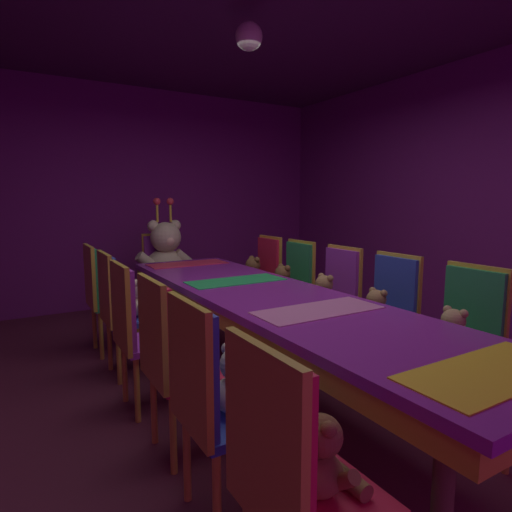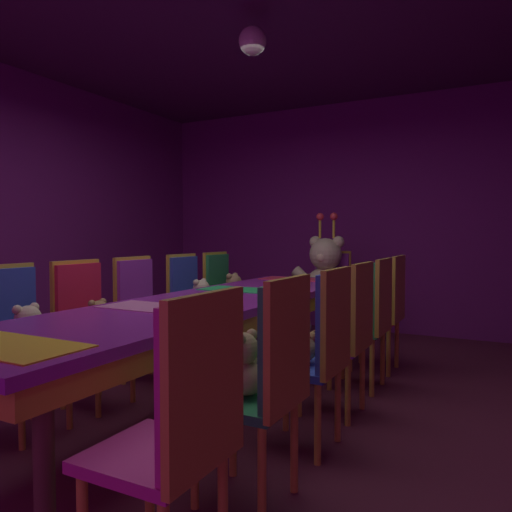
# 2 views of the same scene
# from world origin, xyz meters

# --- Properties ---
(ground_plane) EXTENTS (7.90, 7.90, 0.00)m
(ground_plane) POSITION_xyz_m (0.00, 0.00, 0.00)
(ground_plane) COLOR #591E33
(wall_back) EXTENTS (5.20, 0.12, 2.80)m
(wall_back) POSITION_xyz_m (0.00, 3.20, 1.40)
(wall_back) COLOR #721E72
(wall_back) RESTS_ON ground_plane
(banquet_table) EXTENTS (0.90, 3.63, 0.75)m
(banquet_table) POSITION_xyz_m (0.00, -0.00, 0.66)
(banquet_table) COLOR purple
(banquet_table) RESTS_ON ground_plane
(chair_left_1) EXTENTS (0.42, 0.41, 0.98)m
(chair_left_1) POSITION_xyz_m (-0.86, -0.85, 0.60)
(chair_left_1) COLOR #2D47B2
(chair_left_1) RESTS_ON ground_plane
(teddy_left_1) EXTENTS (0.25, 0.32, 0.30)m
(teddy_left_1) POSITION_xyz_m (-0.71, -0.85, 0.59)
(teddy_left_1) COLOR beige
(teddy_left_1) RESTS_ON chair_left_1
(chair_left_2) EXTENTS (0.42, 0.41, 0.98)m
(chair_left_2) POSITION_xyz_m (-0.85, -0.31, 0.60)
(chair_left_2) COLOR red
(chair_left_2) RESTS_ON ground_plane
(teddy_left_2) EXTENTS (0.22, 0.28, 0.27)m
(teddy_left_2) POSITION_xyz_m (-0.70, -0.31, 0.57)
(teddy_left_2) COLOR #9E7247
(teddy_left_2) RESTS_ON chair_left_2
(chair_left_3) EXTENTS (0.42, 0.41, 0.98)m
(chair_left_3) POSITION_xyz_m (-0.87, 0.28, 0.60)
(chair_left_3) COLOR purple
(chair_left_3) RESTS_ON ground_plane
(chair_left_4) EXTENTS (0.42, 0.41, 0.98)m
(chair_left_4) POSITION_xyz_m (-0.84, 0.90, 0.60)
(chair_left_4) COLOR #2D47B2
(chair_left_4) RESTS_ON ground_plane
(teddy_left_4) EXTENTS (0.25, 0.33, 0.31)m
(teddy_left_4) POSITION_xyz_m (-0.69, 0.90, 0.59)
(teddy_left_4) COLOR beige
(teddy_left_4) RESTS_ON chair_left_4
(chair_left_5) EXTENTS (0.42, 0.41, 0.98)m
(chair_left_5) POSITION_xyz_m (-0.85, 1.49, 0.60)
(chair_left_5) COLOR #268C4C
(chair_left_5) RESTS_ON ground_plane
(teddy_left_5) EXTENTS (0.26, 0.34, 0.32)m
(teddy_left_5) POSITION_xyz_m (-0.71, 1.49, 0.59)
(teddy_left_5) COLOR tan
(teddy_left_5) RESTS_ON chair_left_5
(chair_right_0) EXTENTS (0.42, 0.41, 0.98)m
(chair_right_0) POSITION_xyz_m (0.86, -1.49, 0.60)
(chair_right_0) COLOR #CC338C
(chair_right_0) RESTS_ON ground_plane
(chair_right_1) EXTENTS (0.42, 0.41, 0.98)m
(chair_right_1) POSITION_xyz_m (0.86, -0.89, 0.60)
(chair_right_1) COLOR #268C4C
(chair_right_1) RESTS_ON ground_plane
(teddy_right_1) EXTENTS (0.23, 0.30, 0.28)m
(teddy_right_1) POSITION_xyz_m (0.72, -0.89, 0.58)
(teddy_right_1) COLOR tan
(teddy_right_1) RESTS_ON chair_right_1
(chair_right_2) EXTENTS (0.42, 0.41, 0.98)m
(chair_right_2) POSITION_xyz_m (0.87, -0.27, 0.60)
(chair_right_2) COLOR #2D47B2
(chair_right_2) RESTS_ON ground_plane
(teddy_right_2) EXTENTS (0.23, 0.30, 0.29)m
(teddy_right_2) POSITION_xyz_m (0.72, -0.27, 0.58)
(teddy_right_2) COLOR #9E7247
(teddy_right_2) RESTS_ON chair_right_2
(chair_right_3) EXTENTS (0.42, 0.41, 0.98)m
(chair_right_3) POSITION_xyz_m (0.85, 0.29, 0.60)
(chair_right_3) COLOR purple
(chair_right_3) RESTS_ON ground_plane
(teddy_right_3) EXTENTS (0.25, 0.32, 0.31)m
(teddy_right_3) POSITION_xyz_m (0.70, 0.29, 0.59)
(teddy_right_3) COLOR #9E7247
(teddy_right_3) RESTS_ON chair_right_3
(chair_right_4) EXTENTS (0.42, 0.41, 0.98)m
(chair_right_4) POSITION_xyz_m (0.84, 0.90, 0.60)
(chair_right_4) COLOR #268C4C
(chair_right_4) RESTS_ON ground_plane
(teddy_right_4) EXTENTS (0.25, 0.32, 0.31)m
(teddy_right_4) POSITION_xyz_m (0.70, 0.90, 0.59)
(teddy_right_4) COLOR brown
(teddy_right_4) RESTS_ON chair_right_4
(chair_right_5) EXTENTS (0.42, 0.41, 0.98)m
(chair_right_5) POSITION_xyz_m (0.84, 1.45, 0.60)
(chair_right_5) COLOR red
(chair_right_5) RESTS_ON ground_plane
(teddy_right_5) EXTENTS (0.26, 0.34, 0.32)m
(teddy_right_5) POSITION_xyz_m (0.69, 1.45, 0.60)
(teddy_right_5) COLOR brown
(teddy_right_5) RESTS_ON chair_right_5
(throne_chair) EXTENTS (0.41, 0.42, 0.98)m
(throne_chair) POSITION_xyz_m (0.00, 2.36, 0.60)
(throne_chair) COLOR purple
(throne_chair) RESTS_ON ground_plane
(king_teddy_bear) EXTENTS (0.73, 0.56, 0.94)m
(king_teddy_bear) POSITION_xyz_m (0.00, 2.19, 0.76)
(king_teddy_bear) COLOR beige
(king_teddy_bear) RESTS_ON throne_chair
(pendant_light) EXTENTS (0.20, 0.20, 0.20)m
(pendant_light) POSITION_xyz_m (0.07, 0.43, 2.55)
(pendant_light) COLOR white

